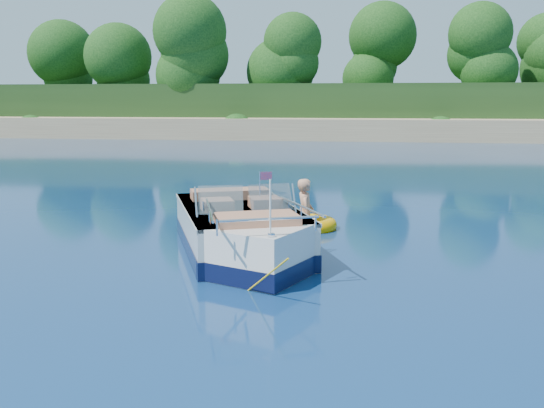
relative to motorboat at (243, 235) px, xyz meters
The scene contains 6 objects.
ground 3.23m from the motorboat, 88.48° to the right, with size 160.00×160.00×0.00m, color #0A1F4B.
shoreline 60.57m from the motorboat, 89.92° to the left, with size 170.00×59.00×6.00m.
treeline 38.16m from the motorboat, 89.81° to the left, with size 150.00×7.12×8.19m.
motorboat is the anchor object (origin of this frame).
tow_tube 2.71m from the motorboat, 67.97° to the left, with size 1.55×1.55×0.34m.
boy 2.64m from the motorboat, 69.19° to the left, with size 0.60×0.39×1.64m, color tan.
Camera 1 is at (2.06, -7.56, 2.86)m, focal length 40.00 mm.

